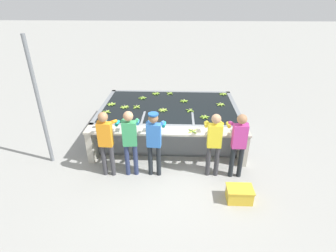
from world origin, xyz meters
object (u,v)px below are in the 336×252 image
at_px(crate, 239,194).
at_px(banana_bunch_ledge_0, 192,131).
at_px(banana_bunch_floating_6, 190,110).
at_px(worker_3, 214,140).
at_px(banana_bunch_floating_11, 220,104).
at_px(worker_0, 106,138).
at_px(banana_bunch_floating_12, 223,94).
at_px(banana_bunch_floating_10, 163,110).
at_px(support_post_left, 39,104).
at_px(banana_bunch_floating_7, 170,93).
at_px(worker_4, 239,140).
at_px(banana_bunch_floating_3, 184,101).
at_px(knife_0, 97,127).
at_px(banana_bunch_floating_9, 156,94).
at_px(banana_bunch_floating_0, 142,98).
at_px(banana_bunch_floating_5, 204,117).
at_px(knife_1, 126,129).
at_px(worker_1, 130,138).
at_px(banana_bunch_floating_2, 125,107).
at_px(banana_bunch_floating_4, 137,107).
at_px(worker_2, 154,138).
at_px(banana_bunch_floating_8, 111,104).
at_px(banana_bunch_floating_1, 107,112).

bearing_deg(crate, banana_bunch_ledge_0, 125.39).
bearing_deg(banana_bunch_floating_6, worker_3, -73.92).
relative_size(banana_bunch_floating_6, banana_bunch_floating_11, 0.91).
height_order(worker_0, banana_bunch_floating_12, worker_0).
height_order(banana_bunch_floating_10, support_post_left, support_post_left).
bearing_deg(banana_bunch_floating_7, worker_4, -62.21).
distance_m(banana_bunch_floating_3, knife_0, 2.91).
bearing_deg(banana_bunch_floating_9, knife_0, -116.91).
bearing_deg(banana_bunch_floating_11, worker_3, -101.44).
bearing_deg(banana_bunch_floating_0, banana_bunch_floating_11, -10.61).
relative_size(banana_bunch_floating_5, banana_bunch_floating_9, 1.01).
height_order(banana_bunch_floating_0, banana_bunch_floating_9, same).
distance_m(banana_bunch_floating_5, knife_1, 2.17).
relative_size(worker_1, banana_bunch_ledge_0, 7.11).
distance_m(banana_bunch_floating_6, banana_bunch_ledge_0, 1.28).
distance_m(banana_bunch_floating_10, knife_1, 1.50).
distance_m(banana_bunch_floating_0, banana_bunch_floating_5, 2.34).
distance_m(worker_0, worker_3, 2.48).
bearing_deg(banana_bunch_floating_9, knife_1, -101.45).
height_order(banana_bunch_floating_2, banana_bunch_floating_3, same).
relative_size(worker_0, banana_bunch_ledge_0, 7.05).
bearing_deg(banana_bunch_floating_12, banana_bunch_floating_6, -128.91).
distance_m(banana_bunch_floating_7, crate, 4.44).
height_order(banana_bunch_floating_5, support_post_left, support_post_left).
distance_m(banana_bunch_floating_12, knife_0, 4.38).
distance_m(banana_bunch_floating_4, knife_0, 1.55).
xyz_separation_m(worker_2, banana_bunch_floating_9, (-0.23, 3.16, -0.06)).
bearing_deg(banana_bunch_floating_2, banana_bunch_floating_11, 6.34).
height_order(banana_bunch_floating_8, knife_0, banana_bunch_floating_8).
height_order(banana_bunch_floating_4, banana_bunch_ledge_0, banana_bunch_ledge_0).
height_order(knife_0, crate, knife_0).
height_order(worker_1, banana_bunch_floating_12, worker_1).
relative_size(banana_bunch_floating_3, crate, 0.51).
bearing_deg(banana_bunch_floating_7, worker_1, -103.97).
distance_m(worker_4, knife_0, 3.49).
height_order(banana_bunch_floating_10, knife_0, banana_bunch_floating_10).
height_order(banana_bunch_floating_10, knife_1, banana_bunch_floating_10).
distance_m(worker_4, banana_bunch_floating_3, 2.79).
xyz_separation_m(banana_bunch_floating_1, banana_bunch_floating_8, (0.00, 0.59, -0.00)).
bearing_deg(crate, banana_bunch_floating_11, 90.65).
relative_size(banana_bunch_floating_8, banana_bunch_ledge_0, 1.20).
height_order(banana_bunch_floating_5, banana_bunch_floating_9, same).
xyz_separation_m(banana_bunch_floating_4, knife_1, (-0.06, -1.43, -0.01)).
distance_m(banana_bunch_floating_0, banana_bunch_floating_9, 0.58).
bearing_deg(banana_bunch_floating_8, banana_bunch_ledge_0, -34.83).
bearing_deg(worker_4, banana_bunch_floating_8, 147.85).
relative_size(banana_bunch_floating_1, banana_bunch_floating_9, 0.98).
relative_size(worker_3, banana_bunch_floating_8, 5.74).
height_order(banana_bunch_floating_1, banana_bunch_floating_8, same).
xyz_separation_m(banana_bunch_floating_0, support_post_left, (-2.14, -2.29, 0.67)).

